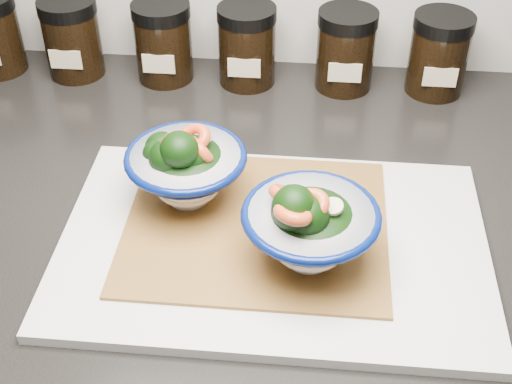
# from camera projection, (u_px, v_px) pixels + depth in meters

# --- Properties ---
(countertop) EXTENTS (3.50, 0.60, 0.04)m
(countertop) POSITION_uv_depth(u_px,v_px,m) (237.00, 198.00, 0.86)
(countertop) COLOR black
(countertop) RESTS_ON cabinet
(cutting_board) EXTENTS (0.45, 0.30, 0.01)m
(cutting_board) POSITION_uv_depth(u_px,v_px,m) (273.00, 244.00, 0.76)
(cutting_board) COLOR silver
(cutting_board) RESTS_ON countertop
(bamboo_mat) EXTENTS (0.28, 0.24, 0.00)m
(bamboo_mat) POSITION_uv_depth(u_px,v_px,m) (256.00, 225.00, 0.77)
(bamboo_mat) COLOR #A06A30
(bamboo_mat) RESTS_ON cutting_board
(bowl_left) EXTENTS (0.13, 0.13, 0.10)m
(bowl_left) POSITION_uv_depth(u_px,v_px,m) (185.00, 167.00, 0.77)
(bowl_left) COLOR white
(bowl_left) RESTS_ON bamboo_mat
(bowl_right) EXTENTS (0.14, 0.14, 0.10)m
(bowl_right) POSITION_uv_depth(u_px,v_px,m) (309.00, 227.00, 0.70)
(bowl_right) COLOR white
(bowl_right) RESTS_ON bamboo_mat
(spice_jar_b) EXTENTS (0.08, 0.08, 0.11)m
(spice_jar_b) POSITION_uv_depth(u_px,v_px,m) (72.00, 37.00, 1.01)
(spice_jar_b) COLOR black
(spice_jar_b) RESTS_ON countertop
(spice_jar_c) EXTENTS (0.08, 0.08, 0.11)m
(spice_jar_c) POSITION_uv_depth(u_px,v_px,m) (163.00, 42.00, 1.00)
(spice_jar_c) COLOR black
(spice_jar_c) RESTS_ON countertop
(spice_jar_d) EXTENTS (0.08, 0.08, 0.11)m
(spice_jar_d) POSITION_uv_depth(u_px,v_px,m) (247.00, 45.00, 0.99)
(spice_jar_d) COLOR black
(spice_jar_d) RESTS_ON countertop
(spice_jar_e) EXTENTS (0.08, 0.08, 0.11)m
(spice_jar_e) POSITION_uv_depth(u_px,v_px,m) (346.00, 50.00, 0.98)
(spice_jar_e) COLOR black
(spice_jar_e) RESTS_ON countertop
(spice_jar_f) EXTENTS (0.08, 0.08, 0.11)m
(spice_jar_f) POSITION_uv_depth(u_px,v_px,m) (439.00, 54.00, 0.97)
(spice_jar_f) COLOR black
(spice_jar_f) RESTS_ON countertop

